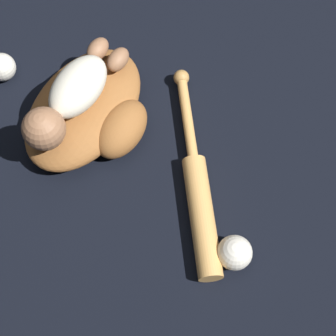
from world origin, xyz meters
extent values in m
plane|color=black|center=(0.00, 0.00, 0.00)|extent=(6.00, 6.00, 0.00)
ellipsoid|color=#935B2D|center=(0.00, -0.02, 0.05)|extent=(0.42, 0.32, 0.10)
ellipsoid|color=#935B2D|center=(-0.03, 0.09, 0.05)|extent=(0.19, 0.15, 0.10)
ellipsoid|color=silver|center=(0.00, -0.02, 0.14)|extent=(0.20, 0.15, 0.09)
sphere|color=#936647|center=(0.13, 0.01, 0.15)|extent=(0.10, 0.10, 0.10)
ellipsoid|color=#936647|center=(-0.12, -0.02, 0.12)|extent=(0.08, 0.06, 0.04)
ellipsoid|color=#936647|center=(-0.11, -0.08, 0.12)|extent=(0.08, 0.06, 0.04)
cylinder|color=tan|center=(-0.01, 0.37, 0.03)|extent=(0.22, 0.26, 0.06)
cylinder|color=tan|center=(-0.17, 0.17, 0.03)|extent=(0.16, 0.20, 0.03)
sphere|color=#B68649|center=(-0.24, 0.08, 0.03)|extent=(0.04, 0.04, 0.04)
sphere|color=silver|center=(0.01, 0.48, 0.04)|extent=(0.08, 0.08, 0.08)
sphere|color=silver|center=(0.06, -0.26, 0.04)|extent=(0.07, 0.07, 0.07)
camera|label=1|loc=(0.35, 0.62, 1.21)|focal=60.00mm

